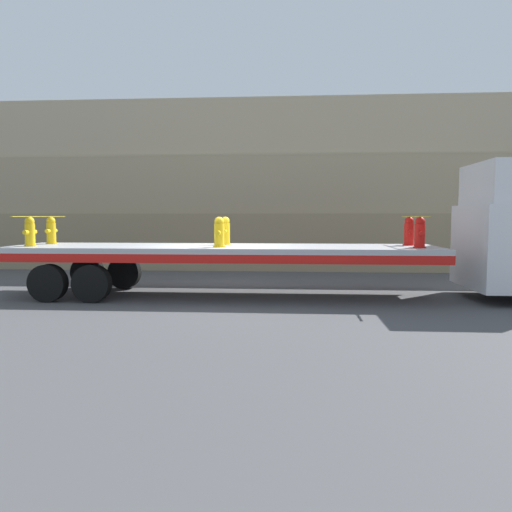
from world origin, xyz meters
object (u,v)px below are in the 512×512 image
at_px(fire_hydrant_yellow_near_1, 219,233).
at_px(fire_hydrant_yellow_far_1, 225,231).
at_px(fire_hydrant_yellow_far_0, 51,231).
at_px(fire_hydrant_red_near_2, 420,233).
at_px(fire_hydrant_yellow_near_0, 30,232).
at_px(fire_hydrant_red_far_2, 409,232).
at_px(flatbed_trailer, 195,255).

xyz_separation_m(fire_hydrant_yellow_near_1, fire_hydrant_yellow_far_1, (0.00, 1.07, 0.00)).
height_order(fire_hydrant_yellow_far_0, fire_hydrant_red_near_2, same).
bearing_deg(fire_hydrant_red_near_2, fire_hydrant_yellow_far_0, 173.42).
bearing_deg(fire_hydrant_yellow_near_0, fire_hydrant_yellow_near_1, 0.00).
bearing_deg(fire_hydrant_yellow_near_0, fire_hydrant_yellow_far_0, 90.00).
bearing_deg(fire_hydrant_red_near_2, fire_hydrant_yellow_near_0, 180.00).
xyz_separation_m(fire_hydrant_red_near_2, fire_hydrant_red_far_2, (0.00, 1.07, 0.00)).
height_order(flatbed_trailer, fire_hydrant_yellow_near_0, fire_hydrant_yellow_near_0).
bearing_deg(flatbed_trailer, fire_hydrant_yellow_near_1, -37.57).
relative_size(fire_hydrant_yellow_far_0, fire_hydrant_yellow_near_1, 1.00).
distance_m(fire_hydrant_red_near_2, fire_hydrant_red_far_2, 1.07).
xyz_separation_m(fire_hydrant_yellow_near_1, fire_hydrant_red_far_2, (4.62, 1.07, 0.00)).
bearing_deg(fire_hydrant_red_near_2, fire_hydrant_red_far_2, 90.00).
xyz_separation_m(fire_hydrant_yellow_far_1, fire_hydrant_red_far_2, (4.62, 0.00, 0.00)).
bearing_deg(fire_hydrant_yellow_far_1, fire_hydrant_yellow_near_1, -90.00).
height_order(fire_hydrant_yellow_near_0, fire_hydrant_yellow_near_1, same).
relative_size(fire_hydrant_yellow_near_0, fire_hydrant_yellow_near_1, 1.00).
height_order(fire_hydrant_yellow_far_1, fire_hydrant_red_far_2, same).
relative_size(fire_hydrant_yellow_far_0, fire_hydrant_red_far_2, 1.00).
height_order(fire_hydrant_yellow_near_0, fire_hydrant_red_far_2, same).
distance_m(fire_hydrant_yellow_near_0, fire_hydrant_red_far_2, 9.30).
distance_m(flatbed_trailer, fire_hydrant_red_far_2, 5.37).
xyz_separation_m(fire_hydrant_yellow_far_0, fire_hydrant_red_far_2, (9.24, 0.00, 0.00)).
bearing_deg(fire_hydrant_yellow_near_1, fire_hydrant_yellow_near_0, 180.00).
relative_size(fire_hydrant_yellow_near_0, fire_hydrant_yellow_far_1, 1.00).
relative_size(fire_hydrant_yellow_near_1, fire_hydrant_red_far_2, 1.00).
xyz_separation_m(flatbed_trailer, fire_hydrant_red_near_2, (5.31, -0.53, 0.57)).
distance_m(flatbed_trailer, fire_hydrant_yellow_far_0, 4.00).
xyz_separation_m(flatbed_trailer, fire_hydrant_red_far_2, (5.31, 0.53, 0.57)).
bearing_deg(fire_hydrant_yellow_near_1, flatbed_trailer, 142.43).
distance_m(flatbed_trailer, fire_hydrant_yellow_near_1, 1.05).
xyz_separation_m(fire_hydrant_yellow_far_0, fire_hydrant_yellow_far_1, (4.62, 0.00, 0.00)).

